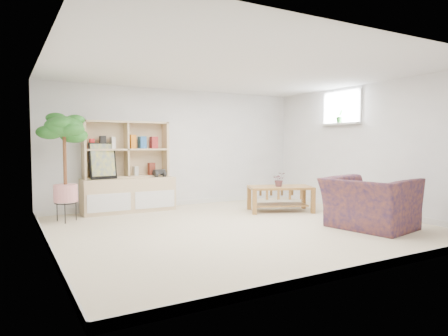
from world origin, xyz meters
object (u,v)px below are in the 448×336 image
storage_unit (128,167)px  floor_tree (65,167)px  armchair (370,200)px  coffee_table (280,199)px

storage_unit → floor_tree: bearing=-158.1°
storage_unit → armchair: (2.75, -3.30, -0.41)m
floor_tree → armchair: floor_tree is taller
armchair → coffee_table: bearing=-4.2°
armchair → storage_unit: bearing=28.6°
floor_tree → coffee_table: bearing=-14.0°
coffee_table → armchair: armchair is taller
armchair → floor_tree: bearing=43.1°
storage_unit → armchair: storage_unit is taller
coffee_table → floor_tree: 3.87m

